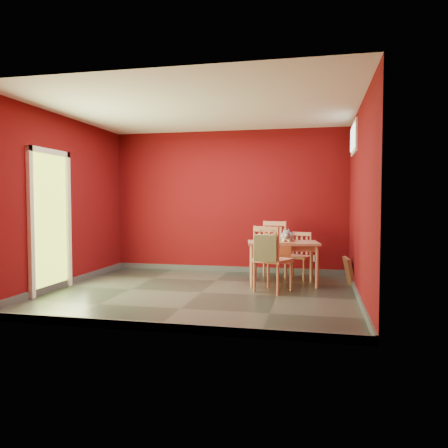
% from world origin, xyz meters
% --- Properties ---
extents(ground, '(4.50, 4.50, 0.00)m').
position_xyz_m(ground, '(0.00, 0.00, 0.00)').
color(ground, '#2D342D').
rests_on(ground, ground).
extents(room_shell, '(4.50, 4.50, 4.50)m').
position_xyz_m(room_shell, '(0.00, 0.00, 0.05)').
color(room_shell, '#59090C').
rests_on(room_shell, ground).
extents(doorway, '(0.06, 1.01, 2.13)m').
position_xyz_m(doorway, '(-2.23, -0.40, 1.12)').
color(doorway, '#B7D838').
rests_on(doorway, ground).
extents(window, '(0.05, 0.90, 0.50)m').
position_xyz_m(window, '(2.23, 1.00, 2.35)').
color(window, white).
rests_on(window, room_shell).
extents(outlet_plate, '(0.08, 0.02, 0.12)m').
position_xyz_m(outlet_plate, '(1.60, 1.99, 0.30)').
color(outlet_plate, silver).
rests_on(outlet_plate, room_shell).
extents(dining_table, '(1.22, 0.84, 0.70)m').
position_xyz_m(dining_table, '(1.14, 0.87, 0.61)').
color(dining_table, '#B57055').
rests_on(dining_table, ground).
extents(table_runner, '(0.42, 0.70, 0.33)m').
position_xyz_m(table_runner, '(1.14, 0.76, 0.65)').
color(table_runner, '#AB522C').
rests_on(table_runner, dining_table).
extents(chair_far_left, '(0.57, 0.57, 1.00)m').
position_xyz_m(chair_far_left, '(0.90, 1.43, 0.51)').
color(chair_far_left, '#B57055').
rests_on(chair_far_left, ground).
extents(chair_far_right, '(0.48, 0.48, 0.82)m').
position_xyz_m(chair_far_right, '(1.37, 1.46, 0.42)').
color(chair_far_right, '#B57055').
rests_on(chair_far_right, ground).
extents(chair_near, '(0.61, 0.61, 0.99)m').
position_xyz_m(chair_near, '(1.02, 0.24, 0.51)').
color(chair_near, '#B57055').
rests_on(chair_near, ground).
extents(tote_bag, '(0.32, 0.19, 0.45)m').
position_xyz_m(tote_bag, '(0.95, 0.03, 0.69)').
color(tote_bag, '#8B9E65').
rests_on(tote_bag, chair_near).
extents(cat, '(0.36, 0.51, 0.23)m').
position_xyz_m(cat, '(1.20, 0.95, 0.82)').
color(cat, slate).
rests_on(cat, table_runner).
extents(picture_frame, '(0.20, 0.46, 0.45)m').
position_xyz_m(picture_frame, '(2.19, 1.10, 0.22)').
color(picture_frame, brown).
rests_on(picture_frame, ground).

